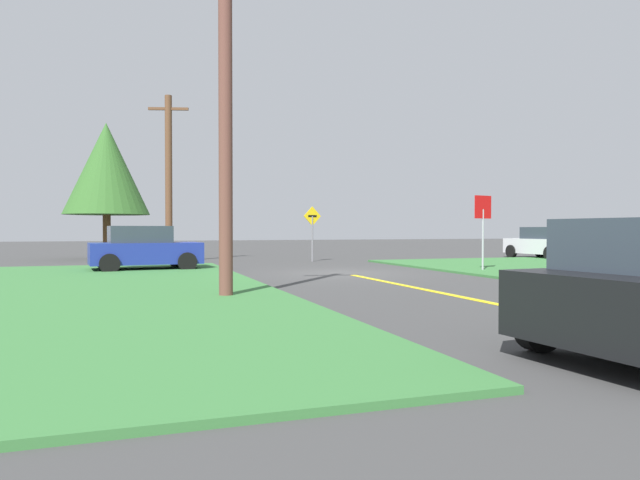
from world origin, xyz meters
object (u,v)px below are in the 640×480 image
car_on_crossroad (546,243)px  oak_tree_left (106,169)px  utility_pole_near (225,113)px  stop_sign (483,218)px  direction_sign (312,227)px  utility_pole_mid (169,177)px  parked_car_near_building (144,249)px

car_on_crossroad → oak_tree_left: size_ratio=0.60×
oak_tree_left → utility_pole_near: bearing=-80.9°
stop_sign → direction_sign: size_ratio=1.04×
stop_sign → car_on_crossroad: (8.43, 6.75, -1.10)m
stop_sign → utility_pole_mid: (-10.01, 9.74, 1.99)m
utility_pole_mid → oak_tree_left: (-2.79, 4.06, 0.67)m
oak_tree_left → direction_sign: bearing=-31.4°
utility_pole_mid → direction_sign: utility_pole_mid is taller
car_on_crossroad → utility_pole_near: (-18.24, -11.56, 3.19)m
utility_pole_mid → direction_sign: (6.38, -1.54, -2.30)m
parked_car_near_building → stop_sign: bearing=-27.3°
utility_pole_near → direction_sign: bearing=64.6°
utility_pole_mid → utility_pole_near: bearing=-89.2°
car_on_crossroad → oak_tree_left: (-21.23, 7.05, 3.76)m
stop_sign → parked_car_near_building: (-11.24, 4.39, -1.10)m
parked_car_near_building → utility_pole_near: size_ratio=0.52×
stop_sign → oak_tree_left: (-12.80, 13.81, 2.66)m
car_on_crossroad → oak_tree_left: 22.68m
direction_sign → car_on_crossroad: bearing=-6.9°
utility_pole_near → car_on_crossroad: bearing=32.4°
car_on_crossroad → direction_sign: 12.18m
utility_pole_near → stop_sign: bearing=26.1°
parked_car_near_building → oak_tree_left: size_ratio=0.58×
parked_car_near_building → direction_sign: 8.55m
stop_sign → car_on_crossroad: size_ratio=0.65×
direction_sign → parked_car_near_building: bearing=-153.4°
utility_pole_mid → direction_sign: 6.95m
utility_pole_mid → direction_sign: size_ratio=2.95×
car_on_crossroad → utility_pole_mid: 18.94m
car_on_crossroad → utility_pole_near: utility_pole_near is taller
stop_sign → utility_pole_mid: bearing=-57.9°
utility_pole_near → utility_pole_mid: 14.55m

